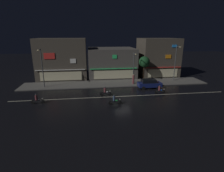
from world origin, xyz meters
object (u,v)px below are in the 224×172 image
(motorcycle_trailing_far, at_px, (105,92))
(traffic_cone, at_px, (152,86))
(streetlamp_east, at_px, (176,61))
(pedestrian_on_sidewalk, at_px, (133,79))
(streetlamp_west, at_px, (42,65))
(motorcycle_opposite_lane, at_px, (37,100))
(streetlamp_mid, at_px, (134,65))
(motorcycle_lead, at_px, (115,101))
(motorcycle_following, at_px, (160,90))
(parked_car_near_kerb, at_px, (149,84))

(motorcycle_trailing_far, height_order, traffic_cone, motorcycle_trailing_far)
(streetlamp_east, xyz_separation_m, pedestrian_on_sidewalk, (-9.18, -1.19, -3.38))
(pedestrian_on_sidewalk, xyz_separation_m, motorcycle_trailing_far, (-6.16, -5.99, -0.39))
(streetlamp_west, distance_m, motorcycle_opposite_lane, 8.73)
(streetlamp_east, relative_size, pedestrian_on_sidewalk, 3.79)
(streetlamp_mid, height_order, pedestrian_on_sidewalk, streetlamp_mid)
(motorcycle_lead, distance_m, motorcycle_trailing_far, 4.08)
(motorcycle_lead, xyz_separation_m, traffic_cone, (8.23, 7.47, -0.36))
(streetlamp_mid, relative_size, traffic_cone, 10.97)
(streetlamp_east, height_order, traffic_cone, streetlamp_east)
(streetlamp_west, relative_size, traffic_cone, 12.81)
(motorcycle_following, relative_size, traffic_cone, 3.45)
(streetlamp_mid, distance_m, traffic_cone, 5.44)
(parked_car_near_kerb, relative_size, motorcycle_opposite_lane, 2.26)
(motorcycle_following, distance_m, traffic_cone, 3.77)
(motorcycle_lead, relative_size, motorcycle_following, 1.00)
(pedestrian_on_sidewalk, height_order, traffic_cone, pedestrian_on_sidewalk)
(streetlamp_west, height_order, traffic_cone, streetlamp_west)
(streetlamp_west, xyz_separation_m, streetlamp_east, (26.19, 1.49, 0.10))
(streetlamp_west, bearing_deg, pedestrian_on_sidewalk, 1.01)
(pedestrian_on_sidewalk, bearing_deg, motorcycle_trailing_far, 64.21)
(parked_car_near_kerb, height_order, motorcycle_trailing_far, parked_car_near_kerb)
(streetlamp_mid, xyz_separation_m, motorcycle_lead, (-5.39, -10.53, -3.14))
(streetlamp_mid, xyz_separation_m, pedestrian_on_sidewalk, (-0.15, -0.58, -2.75))
(traffic_cone, bearing_deg, motorcycle_trailing_far, -159.05)
(parked_car_near_kerb, height_order, motorcycle_lead, parked_car_near_kerb)
(streetlamp_mid, bearing_deg, parked_car_near_kerb, -58.47)
(streetlamp_west, distance_m, motorcycle_following, 21.16)
(motorcycle_lead, bearing_deg, streetlamp_mid, -125.03)
(streetlamp_west, bearing_deg, motorcycle_trailing_far, -27.65)
(streetlamp_mid, bearing_deg, pedestrian_on_sidewalk, -104.88)
(streetlamp_west, relative_size, parked_car_near_kerb, 1.64)
(streetlamp_mid, bearing_deg, streetlamp_west, -177.07)
(motorcycle_lead, xyz_separation_m, motorcycle_opposite_lane, (-10.93, 1.78, 0.00))
(motorcycle_following, bearing_deg, motorcycle_lead, -161.13)
(motorcycle_following, xyz_separation_m, traffic_cone, (0.04, 3.76, -0.36))
(streetlamp_west, distance_m, streetlamp_mid, 17.20)
(streetlamp_mid, relative_size, motorcycle_following, 3.17)
(streetlamp_east, distance_m, parked_car_near_kerb, 8.75)
(streetlamp_west, xyz_separation_m, pedestrian_on_sidewalk, (17.01, 0.30, -3.28))
(streetlamp_mid, relative_size, motorcycle_trailing_far, 3.17)
(parked_car_near_kerb, xyz_separation_m, motorcycle_lead, (-7.51, -7.07, -0.24))
(streetlamp_mid, xyz_separation_m, motorcycle_following, (2.80, -6.82, -3.14))
(streetlamp_mid, xyz_separation_m, motorcycle_trailing_far, (-6.31, -6.56, -3.14))
(motorcycle_opposite_lane, bearing_deg, streetlamp_east, -162.02)
(parked_car_near_kerb, xyz_separation_m, traffic_cone, (0.72, 0.40, -0.59))
(pedestrian_on_sidewalk, relative_size, motorcycle_following, 1.00)
(parked_car_near_kerb, bearing_deg, streetlamp_west, 172.37)
(pedestrian_on_sidewalk, bearing_deg, streetlamp_mid, -84.84)
(pedestrian_on_sidewalk, bearing_deg, parked_car_near_kerb, 148.33)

